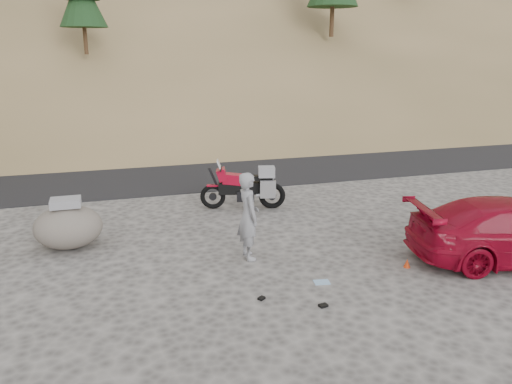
{
  "coord_description": "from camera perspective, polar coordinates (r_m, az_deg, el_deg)",
  "views": [
    {
      "loc": [
        -3.36,
        -9.58,
        4.35
      ],
      "look_at": [
        0.01,
        1.73,
        1.0
      ],
      "focal_mm": 35.0,
      "sensor_mm": 36.0,
      "label": 1
    }
  ],
  "objects": [
    {
      "name": "gear_blue_cloth",
      "position": [
        9.95,
        7.53,
        -10.18
      ],
      "size": [
        0.33,
        0.27,
        0.01
      ],
      "primitive_type": "cube",
      "rotation": [
        0.0,
        0.0,
        -0.15
      ],
      "color": "#80A4C6",
      "rests_on": "ground"
    },
    {
      "name": "gear_funnel",
      "position": [
        10.93,
        16.88,
        -7.8
      ],
      "size": [
        0.15,
        0.15,
        0.18
      ],
      "primitive_type": "cone",
      "rotation": [
        0.0,
        0.0,
        -0.07
      ],
      "color": "red",
      "rests_on": "ground"
    },
    {
      "name": "road",
      "position": [
        19.37,
        -6.19,
        2.78
      ],
      "size": [
        120.0,
        7.0,
        0.05
      ],
      "primitive_type": "cube",
      "color": "black",
      "rests_on": "ground"
    },
    {
      "name": "gear_glove_b",
      "position": [
        9.25,
        0.64,
        -12.04
      ],
      "size": [
        0.16,
        0.15,
        0.04
      ],
      "primitive_type": "cube",
      "rotation": [
        0.0,
        0.0,
        0.62
      ],
      "color": "black",
      "rests_on": "ground"
    },
    {
      "name": "man",
      "position": [
        10.99,
        -0.87,
        -7.46
      ],
      "size": [
        0.49,
        0.72,
        1.91
      ],
      "primitive_type": "imported",
      "rotation": [
        0.0,
        0.0,
        1.62
      ],
      "color": "gray",
      "rests_on": "ground"
    },
    {
      "name": "gear_glove_a",
      "position": [
        9.09,
        7.69,
        -12.73
      ],
      "size": [
        0.17,
        0.13,
        0.04
      ],
      "primitive_type": "cube",
      "rotation": [
        0.0,
        0.0,
        0.18
      ],
      "color": "black",
      "rests_on": "ground"
    },
    {
      "name": "boulder",
      "position": [
        12.12,
        -20.67,
        -3.69
      ],
      "size": [
        1.73,
        1.56,
        1.16
      ],
      "rotation": [
        0.0,
        0.0,
        -0.2
      ],
      "color": "#524D47",
      "rests_on": "ground"
    },
    {
      "name": "ground",
      "position": [
        11.04,
        2.54,
        -7.36
      ],
      "size": [
        140.0,
        140.0,
        0.0
      ],
      "primitive_type": "plane",
      "color": "#454240",
      "rests_on": "ground"
    },
    {
      "name": "motorcycle",
      "position": [
        14.13,
        -1.06,
        0.53
      ],
      "size": [
        2.39,
        1.04,
        1.45
      ],
      "rotation": [
        0.0,
        0.0,
        -0.24
      ],
      "color": "black",
      "rests_on": "ground"
    },
    {
      "name": "gear_bottle",
      "position": [
        11.12,
        21.0,
        -7.68
      ],
      "size": [
        0.08,
        0.08,
        0.21
      ],
      "primitive_type": "cylinder",
      "rotation": [
        0.0,
        0.0,
        -0.04
      ],
      "color": "#1A4E9D",
      "rests_on": "ground"
    }
  ]
}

